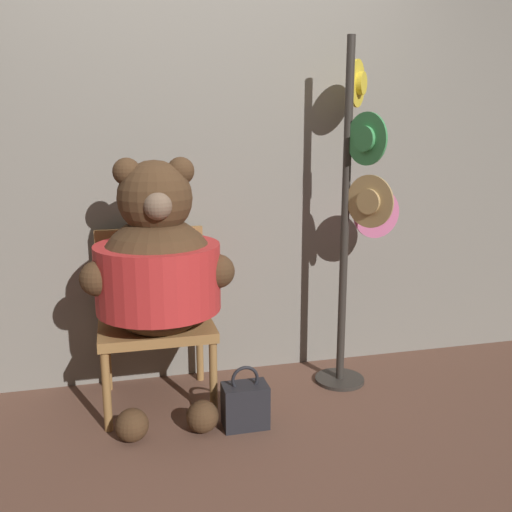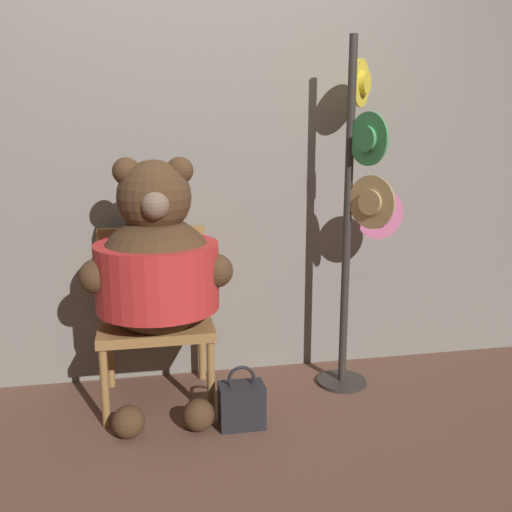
{
  "view_description": "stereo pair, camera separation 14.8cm",
  "coord_description": "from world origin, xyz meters",
  "px_view_note": "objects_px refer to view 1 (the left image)",
  "views": [
    {
      "loc": [
        -0.43,
        -2.46,
        1.42
      ],
      "look_at": [
        0.27,
        0.32,
        0.78
      ],
      "focal_mm": 40.0,
      "sensor_mm": 36.0,
      "label": 1
    },
    {
      "loc": [
        -0.29,
        -2.49,
        1.42
      ],
      "look_at": [
        0.27,
        0.32,
        0.78
      ],
      "focal_mm": 40.0,
      "sensor_mm": 36.0,
      "label": 2
    }
  ],
  "objects_px": {
    "teddy_bear": "(158,269)",
    "hat_display_rack": "(357,208)",
    "chair": "(154,309)",
    "handbag_on_ground": "(245,404)"
  },
  "relations": [
    {
      "from": "chair",
      "to": "hat_display_rack",
      "type": "distance_m",
      "value": 1.21
    },
    {
      "from": "handbag_on_ground",
      "to": "chair",
      "type": "bearing_deg",
      "value": 132.28
    },
    {
      "from": "teddy_bear",
      "to": "hat_display_rack",
      "type": "height_order",
      "value": "hat_display_rack"
    },
    {
      "from": "teddy_bear",
      "to": "hat_display_rack",
      "type": "xyz_separation_m",
      "value": [
        1.07,
        0.08,
        0.25
      ]
    },
    {
      "from": "chair",
      "to": "teddy_bear",
      "type": "height_order",
      "value": "teddy_bear"
    },
    {
      "from": "handbag_on_ground",
      "to": "teddy_bear",
      "type": "bearing_deg",
      "value": 145.04
    },
    {
      "from": "chair",
      "to": "handbag_on_ground",
      "type": "height_order",
      "value": "chair"
    },
    {
      "from": "chair",
      "to": "handbag_on_ground",
      "type": "relative_size",
      "value": 2.86
    },
    {
      "from": "handbag_on_ground",
      "to": "hat_display_rack",
      "type": "bearing_deg",
      "value": 26.22
    },
    {
      "from": "chair",
      "to": "teddy_bear",
      "type": "relative_size",
      "value": 0.7
    }
  ]
}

